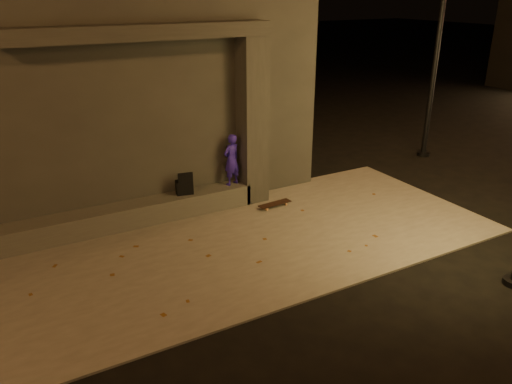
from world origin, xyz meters
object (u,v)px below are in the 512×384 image
column (252,122)px  skateboarder (232,160)px  skateboard (275,204)px  backpack (184,186)px

column → skateboarder: bearing=180.0°
skateboard → backpack: bearing=156.3°
column → skateboard: bearing=-72.1°
column → skateboard: (0.21, -0.65, -1.73)m
skateboard → skateboarder: bearing=133.8°
column → skateboard: size_ratio=4.59×
backpack → skateboard: size_ratio=0.63×
skateboarder → backpack: 1.19m
skateboarder → backpack: (-1.12, 0.00, -0.40)m
skateboarder → column: bearing=162.3°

